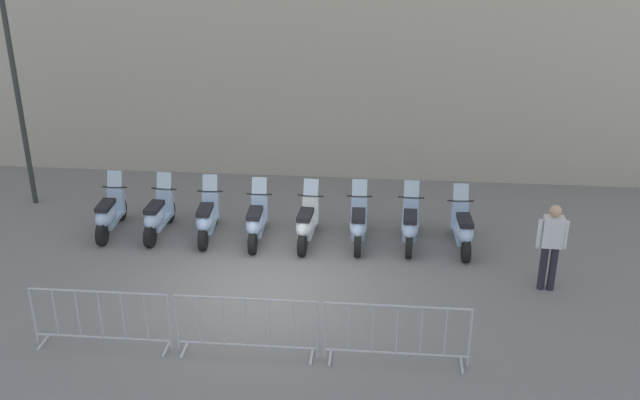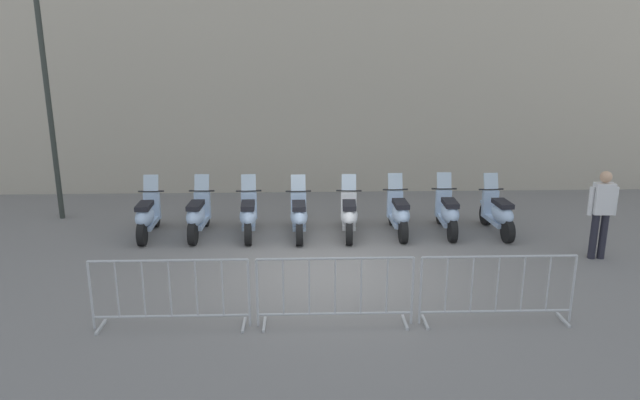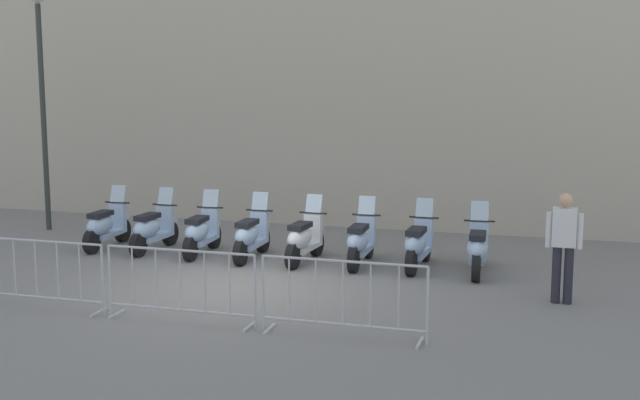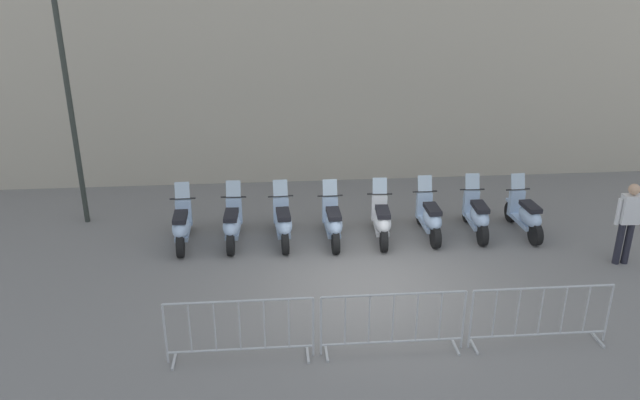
{
  "view_description": "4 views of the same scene",
  "coord_description": "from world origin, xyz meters",
  "px_view_note": "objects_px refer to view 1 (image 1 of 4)",
  "views": [
    {
      "loc": [
        3.93,
        -11.57,
        7.12
      ],
      "look_at": [
        0.66,
        1.4,
        1.29
      ],
      "focal_mm": 41.49,
      "sensor_mm": 36.0,
      "label": 1
    },
    {
      "loc": [
        1.09,
        -10.05,
        4.1
      ],
      "look_at": [
        -0.36,
        1.71,
        0.86
      ],
      "focal_mm": 32.99,
      "sensor_mm": 36.0,
      "label": 2
    },
    {
      "loc": [
        6.93,
        -11.3,
        3.44
      ],
      "look_at": [
        0.74,
        1.63,
        1.29
      ],
      "focal_mm": 45.04,
      "sensor_mm": 36.0,
      "label": 3
    },
    {
      "loc": [
        -0.19,
        -10.73,
        6.13
      ],
      "look_at": [
        -1.13,
        2.2,
        0.81
      ],
      "focal_mm": 35.67,
      "sensor_mm": 36.0,
      "label": 4
    }
  ],
  "objects_px": {
    "motorcycle_7": "(463,229)",
    "barrier_segment_1": "(246,327)",
    "motorcycle_2": "(207,219)",
    "barrier_segment_0": "(101,320)",
    "barrier_segment_2": "(397,335)",
    "street_lamp": "(13,68)",
    "motorcycle_4": "(307,224)",
    "motorcycle_5": "(358,224)",
    "officer_near_row_end": "(551,242)",
    "motorcycle_6": "(410,226)",
    "motorcycle_0": "(109,214)",
    "motorcycle_1": "(158,216)",
    "motorcycle_3": "(256,222)"
  },
  "relations": [
    {
      "from": "barrier_segment_0",
      "to": "motorcycle_1",
      "type": "bearing_deg",
      "value": 103.05
    },
    {
      "from": "motorcycle_0",
      "to": "motorcycle_1",
      "type": "xyz_separation_m",
      "value": [
        1.06,
        0.17,
        0.0
      ]
    },
    {
      "from": "barrier_segment_1",
      "to": "barrier_segment_2",
      "type": "distance_m",
      "value": 2.4
    },
    {
      "from": "motorcycle_5",
      "to": "barrier_segment_0",
      "type": "height_order",
      "value": "motorcycle_5"
    },
    {
      "from": "motorcycle_2",
      "to": "motorcycle_5",
      "type": "bearing_deg",
      "value": 9.17
    },
    {
      "from": "motorcycle_6",
      "to": "barrier_segment_0",
      "type": "height_order",
      "value": "motorcycle_6"
    },
    {
      "from": "barrier_segment_1",
      "to": "barrier_segment_2",
      "type": "xyz_separation_m",
      "value": [
        2.37,
        0.37,
        0.0
      ]
    },
    {
      "from": "motorcycle_2",
      "to": "motorcycle_4",
      "type": "xyz_separation_m",
      "value": [
        2.13,
        0.28,
        0.0
      ]
    },
    {
      "from": "motorcycle_6",
      "to": "barrier_segment_0",
      "type": "xyz_separation_m",
      "value": [
        -4.38,
        -4.92,
        0.07
      ]
    },
    {
      "from": "motorcycle_3",
      "to": "barrier_segment_0",
      "type": "distance_m",
      "value": 4.47
    },
    {
      "from": "motorcycle_6",
      "to": "barrier_segment_1",
      "type": "xyz_separation_m",
      "value": [
        -2.01,
        -4.55,
        0.07
      ]
    },
    {
      "from": "barrier_segment_0",
      "to": "street_lamp",
      "type": "distance_m",
      "value": 7.3
    },
    {
      "from": "motorcycle_3",
      "to": "motorcycle_5",
      "type": "height_order",
      "value": "same"
    },
    {
      "from": "motorcycle_2",
      "to": "barrier_segment_0",
      "type": "relative_size",
      "value": 0.75
    },
    {
      "from": "motorcycle_6",
      "to": "motorcycle_7",
      "type": "height_order",
      "value": "same"
    },
    {
      "from": "motorcycle_2",
      "to": "barrier_segment_2",
      "type": "xyz_separation_m",
      "value": [
        4.61,
        -3.46,
        0.07
      ]
    },
    {
      "from": "motorcycle_1",
      "to": "motorcycle_5",
      "type": "height_order",
      "value": "same"
    },
    {
      "from": "motorcycle_1",
      "to": "barrier_segment_1",
      "type": "distance_m",
      "value": 4.97
    },
    {
      "from": "motorcycle_2",
      "to": "street_lamp",
      "type": "bearing_deg",
      "value": 170.72
    },
    {
      "from": "motorcycle_0",
      "to": "motorcycle_3",
      "type": "height_order",
      "value": "same"
    },
    {
      "from": "motorcycle_0",
      "to": "motorcycle_7",
      "type": "height_order",
      "value": "same"
    },
    {
      "from": "motorcycle_0",
      "to": "motorcycle_4",
      "type": "bearing_deg",
      "value": 7.71
    },
    {
      "from": "motorcycle_1",
      "to": "barrier_segment_1",
      "type": "relative_size",
      "value": 0.75
    },
    {
      "from": "motorcycle_6",
      "to": "barrier_segment_2",
      "type": "xyz_separation_m",
      "value": [
        0.36,
        -4.17,
        0.07
      ]
    },
    {
      "from": "motorcycle_2",
      "to": "motorcycle_6",
      "type": "bearing_deg",
      "value": 9.58
    },
    {
      "from": "motorcycle_1",
      "to": "barrier_segment_2",
      "type": "xyz_separation_m",
      "value": [
        5.68,
        -3.33,
        0.07
      ]
    },
    {
      "from": "motorcycle_5",
      "to": "barrier_segment_0",
      "type": "xyz_separation_m",
      "value": [
        -3.33,
        -4.72,
        0.07
      ]
    },
    {
      "from": "barrier_segment_0",
      "to": "street_lamp",
      "type": "xyz_separation_m",
      "value": [
        -4.6,
        4.97,
        2.73
      ]
    },
    {
      "from": "barrier_segment_2",
      "to": "officer_near_row_end",
      "type": "xyz_separation_m",
      "value": [
        2.39,
        2.99,
        0.45
      ]
    },
    {
      "from": "motorcycle_0",
      "to": "motorcycle_5",
      "type": "distance_m",
      "value": 5.39
    },
    {
      "from": "motorcycle_4",
      "to": "officer_near_row_end",
      "type": "distance_m",
      "value": 4.95
    },
    {
      "from": "motorcycle_0",
      "to": "barrier_segment_0",
      "type": "distance_m",
      "value": 4.39
    },
    {
      "from": "motorcycle_2",
      "to": "barrier_segment_2",
      "type": "height_order",
      "value": "motorcycle_2"
    },
    {
      "from": "officer_near_row_end",
      "to": "motorcycle_1",
      "type": "bearing_deg",
      "value": 177.64
    },
    {
      "from": "motorcycle_3",
      "to": "motorcycle_7",
      "type": "xyz_separation_m",
      "value": [
        4.26,
        0.7,
        0.0
      ]
    },
    {
      "from": "motorcycle_2",
      "to": "motorcycle_4",
      "type": "bearing_deg",
      "value": 7.47
    },
    {
      "from": "motorcycle_1",
      "to": "barrier_segment_2",
      "type": "bearing_deg",
      "value": -30.34
    },
    {
      "from": "barrier_segment_1",
      "to": "street_lamp",
      "type": "height_order",
      "value": "street_lamp"
    },
    {
      "from": "motorcycle_5",
      "to": "motorcycle_6",
      "type": "relative_size",
      "value": 1.0
    },
    {
      "from": "street_lamp",
      "to": "motorcycle_6",
      "type": "bearing_deg",
      "value": -0.36
    },
    {
      "from": "motorcycle_7",
      "to": "motorcycle_0",
      "type": "bearing_deg",
      "value": -171.61
    },
    {
      "from": "motorcycle_4",
      "to": "barrier_segment_1",
      "type": "xyz_separation_m",
      "value": [
        0.1,
        -4.11,
        0.07
      ]
    },
    {
      "from": "motorcycle_0",
      "to": "officer_near_row_end",
      "type": "bearing_deg",
      "value": -1.02
    },
    {
      "from": "motorcycle_4",
      "to": "barrier_segment_1",
      "type": "distance_m",
      "value": 4.11
    },
    {
      "from": "barrier_segment_2",
      "to": "motorcycle_4",
      "type": "bearing_deg",
      "value": 123.52
    },
    {
      "from": "motorcycle_6",
      "to": "barrier_segment_0",
      "type": "relative_size",
      "value": 0.75
    },
    {
      "from": "motorcycle_7",
      "to": "barrier_segment_1",
      "type": "distance_m",
      "value": 5.57
    },
    {
      "from": "barrier_segment_2",
      "to": "street_lamp",
      "type": "xyz_separation_m",
      "value": [
        -9.34,
        4.23,
        2.73
      ]
    },
    {
      "from": "barrier_segment_2",
      "to": "motorcycle_5",
      "type": "bearing_deg",
      "value": 109.59
    },
    {
      "from": "motorcycle_5",
      "to": "motorcycle_7",
      "type": "relative_size",
      "value": 1.01
    }
  ]
}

